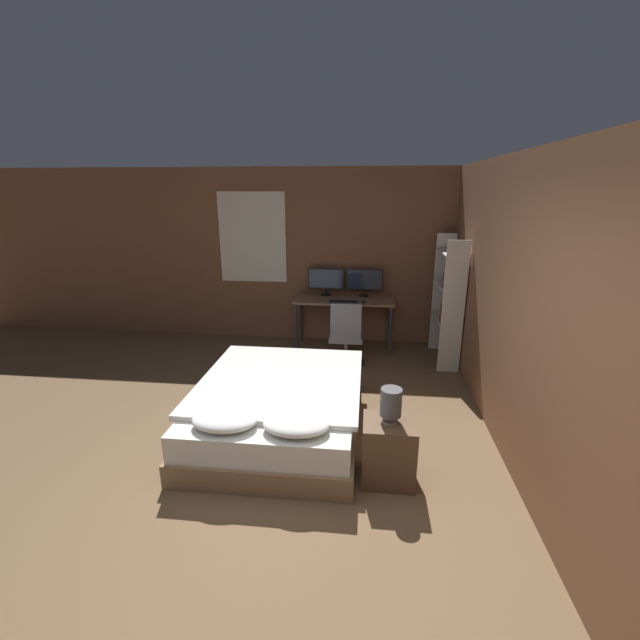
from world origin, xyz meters
name	(u,v)px	position (x,y,z in m)	size (l,w,h in m)	color
ground_plane	(268,529)	(0.00, 0.00, 0.00)	(20.00, 20.00, 0.00)	brown
wall_back	(325,257)	(-0.02, 4.21, 1.35)	(12.00, 0.08, 2.70)	brown
wall_side_right	(510,306)	(1.98, 1.50, 1.35)	(0.06, 12.00, 2.70)	brown
bed	(279,407)	(-0.18, 1.33, 0.26)	(1.62, 2.05, 0.60)	#846647
nightstand	(388,451)	(0.88, 0.68, 0.27)	(0.44, 0.39, 0.55)	brown
bedside_lamp	(391,403)	(0.88, 0.68, 0.72)	(0.17, 0.17, 0.30)	gray
desk	(344,305)	(0.32, 3.84, 0.68)	(1.51, 0.62, 0.78)	#846042
monitor_left	(326,280)	(0.02, 4.04, 1.02)	(0.55, 0.16, 0.42)	black
monitor_right	(364,281)	(0.62, 4.04, 1.02)	(0.55, 0.16, 0.42)	black
keyboard	(343,302)	(0.32, 3.63, 0.79)	(0.42, 0.13, 0.02)	black
computer_mouse	(364,302)	(0.62, 3.63, 0.79)	(0.07, 0.05, 0.04)	black
office_chair	(346,341)	(0.40, 3.11, 0.37)	(0.52, 0.52, 0.93)	black
bookshelf	(449,296)	(1.79, 3.37, 0.98)	(0.29, 0.89, 1.77)	beige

